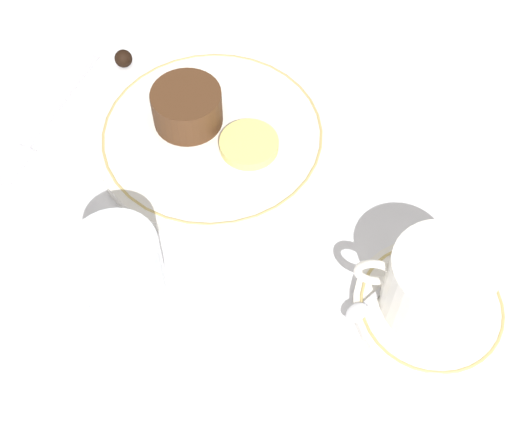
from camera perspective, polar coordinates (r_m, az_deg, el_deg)
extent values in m
plane|color=white|center=(0.71, -4.90, 5.03)|extent=(3.00, 3.00, 0.00)
cylinder|color=white|center=(0.72, -3.48, 6.97)|extent=(0.24, 0.24, 0.01)
torus|color=tan|center=(0.72, -3.51, 7.25)|extent=(0.22, 0.22, 0.00)
cylinder|color=white|center=(0.64, 13.79, -6.56)|extent=(0.13, 0.13, 0.01)
torus|color=tan|center=(0.64, 13.86, -6.40)|extent=(0.12, 0.12, 0.00)
cylinder|color=white|center=(0.61, 14.30, -4.69)|extent=(0.09, 0.09, 0.07)
cylinder|color=#331E0F|center=(0.60, 14.39, -4.48)|extent=(0.07, 0.07, 0.05)
torus|color=white|center=(0.60, 9.47, -3.85)|extent=(0.03, 0.01, 0.03)
cube|color=silver|center=(0.64, 11.35, -4.05)|extent=(0.06, 0.07, 0.00)
ellipsoid|color=silver|center=(0.62, 8.07, -7.00)|extent=(0.03, 0.03, 0.00)
cylinder|color=silver|center=(0.63, -9.85, -6.52)|extent=(0.07, 0.07, 0.01)
cylinder|color=silver|center=(0.61, -10.15, -5.60)|extent=(0.01, 0.01, 0.04)
cylinder|color=silver|center=(0.57, -10.90, -3.29)|extent=(0.07, 0.07, 0.06)
cylinder|color=#5B0F1E|center=(0.58, -10.71, -3.86)|extent=(0.06, 0.06, 0.03)
cube|color=silver|center=(0.79, -15.16, 9.62)|extent=(0.04, 0.14, 0.01)
cube|color=silver|center=(0.75, -18.85, 4.50)|extent=(0.03, 0.05, 0.01)
cylinder|color=#4C2D19|center=(0.72, -5.53, 9.29)|extent=(0.07, 0.07, 0.04)
cylinder|color=#EFE075|center=(0.70, -0.56, 6.39)|extent=(0.06, 0.06, 0.01)
sphere|color=black|center=(0.81, -10.56, 12.89)|extent=(0.02, 0.02, 0.02)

